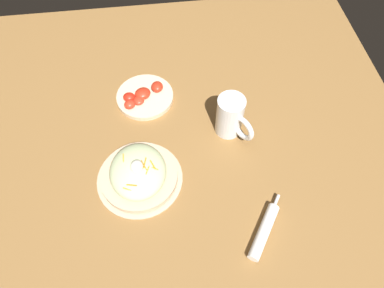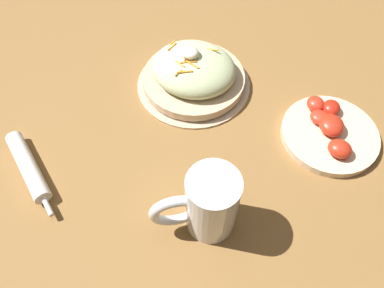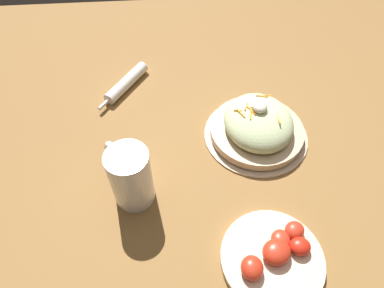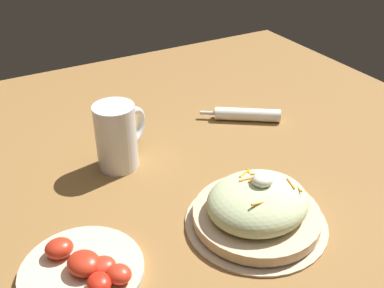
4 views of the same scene
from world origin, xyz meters
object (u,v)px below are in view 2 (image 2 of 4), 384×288
beer_mug (209,207)px  napkin_roll (28,167)px  salad_plate (194,74)px  tomato_plate (329,131)px

beer_mug → napkin_roll: 0.33m
salad_plate → napkin_roll: bearing=57.6°
tomato_plate → beer_mug: bearing=58.3°
napkin_roll → tomato_plate: (-0.48, -0.28, -0.00)m
beer_mug → tomato_plate: bearing=-121.7°
salad_plate → tomato_plate: bearing=174.4°
salad_plate → beer_mug: size_ratio=1.79×
beer_mug → tomato_plate: (-0.15, -0.25, -0.05)m
salad_plate → napkin_roll: salad_plate is taller
napkin_roll → salad_plate: bearing=-122.4°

